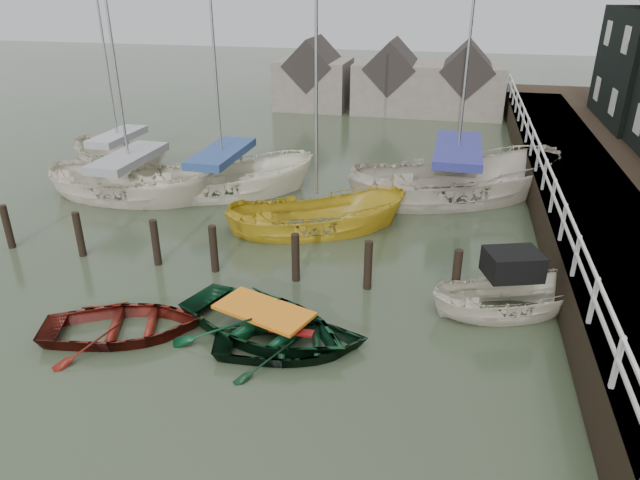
% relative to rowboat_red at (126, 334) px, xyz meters
% --- Properties ---
extents(ground, '(120.00, 120.00, 0.00)m').
position_rel_rowboat_red_xyz_m(ground, '(2.00, 0.50, 0.00)').
color(ground, '#293320').
rests_on(ground, ground).
extents(pier, '(3.04, 32.00, 2.70)m').
position_rel_rowboat_red_xyz_m(pier, '(11.48, 10.50, 0.71)').
color(pier, black).
rests_on(pier, ground).
extents(mooring_pilings, '(13.72, 0.22, 1.80)m').
position_rel_rowboat_red_xyz_m(mooring_pilings, '(0.89, 3.50, 0.50)').
color(mooring_pilings, black).
rests_on(mooring_pilings, ground).
extents(far_sheds, '(14.00, 4.08, 4.39)m').
position_rel_rowboat_red_xyz_m(far_sheds, '(2.83, 26.50, 1.86)').
color(far_sheds, '#665B51').
rests_on(far_sheds, ground).
extents(rowboat_red, '(4.42, 3.79, 0.77)m').
position_rel_rowboat_red_xyz_m(rowboat_red, '(0.00, 0.00, 0.00)').
color(rowboat_red, '#56130C').
rests_on(rowboat_red, ground).
extents(rowboat_green, '(5.16, 4.40, 0.91)m').
position_rel_rowboat_red_xyz_m(rowboat_green, '(3.20, 0.76, 0.00)').
color(rowboat_green, black).
rests_on(rowboat_green, ground).
extents(rowboat_dkgreen, '(3.98, 3.29, 0.72)m').
position_rel_rowboat_red_xyz_m(rowboat_dkgreen, '(4.00, 0.29, 0.00)').
color(rowboat_dkgreen, black).
rests_on(rowboat_dkgreen, ground).
extents(motorboat, '(4.19, 2.69, 2.35)m').
position_rel_rowboat_red_xyz_m(motorboat, '(8.80, 3.11, 0.11)').
color(motorboat, beige).
rests_on(motorboat, ground).
extents(sailboat_a, '(6.88, 2.64, 10.31)m').
position_rel_rowboat_red_xyz_m(sailboat_a, '(-4.61, 8.41, 0.06)').
color(sailboat_a, beige).
rests_on(sailboat_a, ground).
extents(sailboat_b, '(7.51, 5.29, 11.09)m').
position_rel_rowboat_red_xyz_m(sailboat_b, '(-1.42, 9.65, 0.06)').
color(sailboat_b, silver).
rests_on(sailboat_b, ground).
extents(sailboat_c, '(6.42, 4.46, 11.15)m').
position_rel_rowboat_red_xyz_m(sailboat_c, '(2.92, 7.07, 0.02)').
color(sailboat_c, gold).
rests_on(sailboat_c, ground).
extents(sailboat_d, '(8.92, 6.36, 13.47)m').
position_rel_rowboat_red_xyz_m(sailboat_d, '(7.30, 11.20, 0.06)').
color(sailboat_d, beige).
rests_on(sailboat_d, ground).
extents(sailboat_e, '(6.27, 4.38, 10.18)m').
position_rel_rowboat_red_xyz_m(sailboat_e, '(-7.23, 11.90, 0.06)').
color(sailboat_e, beige).
rests_on(sailboat_e, ground).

